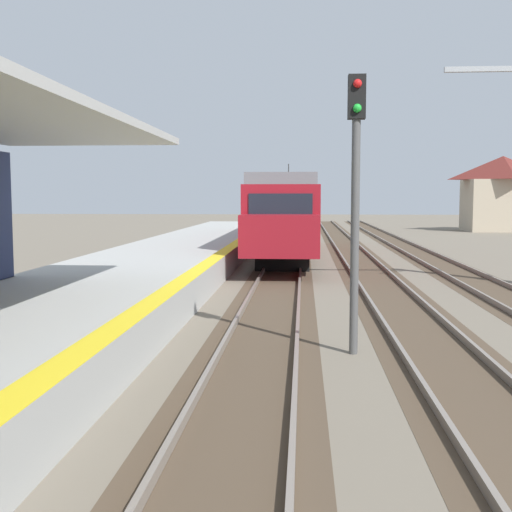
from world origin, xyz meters
name	(u,v)px	position (x,y,z in m)	size (l,w,h in m)	color
station_platform	(68,310)	(-2.50, 16.00, 0.45)	(5.00, 80.00, 0.91)	#A8A8A3
track_pair_nearest_platform	(273,302)	(1.90, 20.00, 0.05)	(2.34, 120.00, 0.16)	#4C3D2D
track_pair_middle	(396,303)	(5.30, 20.00, 0.05)	(2.34, 120.00, 0.16)	#4C3D2D
approaching_train	(287,213)	(1.90, 34.32, 2.18)	(2.93, 19.60, 4.76)	maroon
rail_signal_post	(356,185)	(3.69, 14.25, 3.19)	(0.32, 0.34, 5.20)	#4C4C4C
distant_trackside_house	(502,192)	(19.69, 59.56, 3.34)	(6.60, 5.28, 6.40)	tan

